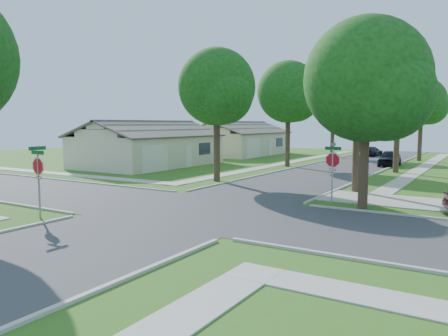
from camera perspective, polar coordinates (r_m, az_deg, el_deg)
name	(u,v)px	position (r m, az deg, el deg)	size (l,w,h in m)	color
ground	(197,210)	(19.87, -3.51, -5.53)	(100.00, 100.00, 0.00)	#3B601A
road_ns	(197,210)	(19.87, -3.51, -5.51)	(7.00, 100.00, 0.02)	#333335
sidewalk_ne	(423,168)	(42.41, 24.55, 0.03)	(1.20, 40.00, 0.04)	#9E9B91
sidewalk_nw	(294,161)	(45.53, 9.15, 0.84)	(1.20, 40.00, 0.04)	#9E9B91
driveway	(410,202)	(23.58, 23.13, -4.13)	(8.80, 3.60, 0.05)	#9E9B91
stop_sign_sw	(38,169)	(19.58, -23.09, -0.14)	(1.05, 0.80, 2.98)	gray
stop_sign_ne	(333,163)	(21.71, 14.01, 0.69)	(1.05, 0.80, 2.98)	gray
tree_e_near	(359,92)	(25.81, 17.26, 9.42)	(4.97, 4.80, 8.28)	#38281C
tree_e_mid	(399,94)	(37.56, 21.93, 8.98)	(5.59, 5.40, 9.21)	#38281C
tree_e_far	(422,104)	(50.39, 24.46, 7.66)	(5.17, 5.00, 8.72)	#38281C
tree_w_near	(217,90)	(29.64, -0.87, 10.09)	(5.38, 5.20, 8.97)	#38281C
tree_w_mid	(289,95)	(40.28, 8.48, 9.43)	(5.80, 5.60, 9.56)	#38281C
tree_w_far	(333,110)	(52.42, 14.11, 7.39)	(4.76, 4.60, 8.04)	#38281C
tree_ne_corner	(368,86)	(20.78, 18.26, 10.18)	(5.80, 5.60, 8.66)	#38281C
house_nw_near	(149,149)	(41.27, -9.72, 2.41)	(8.42, 13.60, 4.23)	beige
house_nw_far	(240,143)	(55.16, 2.04, 3.33)	(8.42, 13.60, 4.23)	beige
car_curb_east	(390,158)	(43.16, 20.83, 1.23)	(1.74, 4.33, 1.48)	black
car_curb_west	(371,151)	(55.63, 18.68, 2.09)	(1.64, 4.05, 1.17)	black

